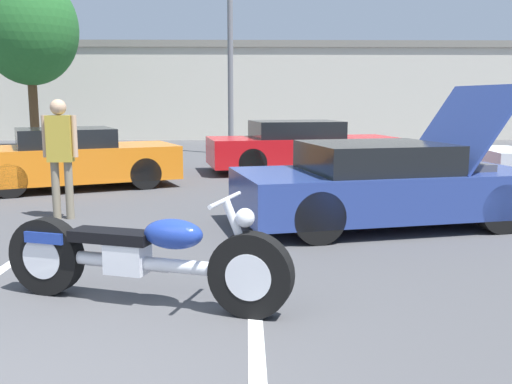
# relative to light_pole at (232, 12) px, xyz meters

# --- Properties ---
(parking_stripe_middle) EXTENTS (0.12, 4.90, 0.01)m
(parking_stripe_middle) POSITION_rel_light_pole_xyz_m (0.51, -14.34, -4.58)
(parking_stripe_middle) COLOR white
(parking_stripe_middle) RESTS_ON ground
(far_building) EXTENTS (32.00, 4.20, 4.40)m
(far_building) POSITION_rel_light_pole_xyz_m (-1.18, 8.75, -2.25)
(far_building) COLOR beige
(far_building) RESTS_ON ground
(light_pole) EXTENTS (1.21, 0.28, 8.39)m
(light_pole) POSITION_rel_light_pole_xyz_m (0.00, 0.00, 0.00)
(light_pole) COLOR slate
(light_pole) RESTS_ON ground
(tree_background) EXTENTS (3.41, 3.41, 6.23)m
(tree_background) POSITION_rel_light_pole_xyz_m (-7.22, 1.83, -0.33)
(tree_background) COLOR brown
(tree_background) RESTS_ON ground
(motorcycle) EXTENTS (2.61, 1.07, 0.99)m
(motorcycle) POSITION_rel_light_pole_xyz_m (-0.48, -14.21, -4.16)
(motorcycle) COLOR black
(motorcycle) RESTS_ON ground
(show_car_hood_open) EXTENTS (4.49, 2.74, 2.00)m
(show_car_hood_open) POSITION_rel_light_pole_xyz_m (2.43, -11.01, -3.99)
(show_car_hood_open) COLOR navy
(show_car_hood_open) RESTS_ON ground
(parked_car_mid_right_row) EXTENTS (4.95, 2.71, 1.27)m
(parked_car_mid_right_row) POSITION_rel_light_pole_xyz_m (1.82, -4.72, -3.97)
(parked_car_mid_right_row) COLOR red
(parked_car_mid_right_row) RESTS_ON ground
(parked_car_mid_left_row) EXTENTS (4.46, 3.29, 1.22)m
(parked_car_mid_left_row) POSITION_rel_light_pole_xyz_m (-3.12, -7.35, -3.99)
(parked_car_mid_left_row) COLOR orange
(parked_car_mid_left_row) RESTS_ON ground
(spectator_near_motorcycle) EXTENTS (0.52, 0.24, 1.80)m
(spectator_near_motorcycle) POSITION_rel_light_pole_xyz_m (-2.34, -10.50, -3.51)
(spectator_near_motorcycle) COLOR gray
(spectator_near_motorcycle) RESTS_ON ground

